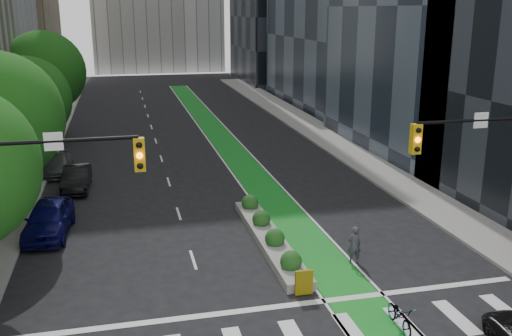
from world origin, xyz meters
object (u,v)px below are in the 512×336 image
cyclist (354,245)px  parked_car_left_far (57,165)px  bicycle (400,316)px  parked_car_left_near (49,219)px  median_planter (269,236)px  parked_car_left_mid (76,178)px

cyclist → parked_car_left_far: (-13.70, 17.53, -0.22)m
bicycle → parked_car_left_near: parked_car_left_near is taller
parked_car_left_near → bicycle: bearing=-38.2°
median_planter → bicycle: 8.57m
parked_car_left_mid → parked_car_left_far: (-1.46, 3.91, -0.09)m
parked_car_left_near → parked_car_left_mid: 7.24m
median_planter → cyclist: 4.24m
median_planter → parked_car_left_mid: size_ratio=2.37×
cyclist → parked_car_left_near: (-13.09, 6.43, -0.01)m
median_planter → bicycle: size_ratio=5.73×
parked_car_left_near → median_planter: bearing=-14.3°
cyclist → parked_car_left_far: size_ratio=0.39×
median_planter → parked_car_left_far: size_ratio=2.40×
median_planter → cyclist: bearing=-44.7°
parked_car_left_near → parked_car_left_far: parked_car_left_near is taller
bicycle → cyclist: (0.52, 5.24, 0.37)m
parked_car_left_mid → parked_car_left_far: bearing=112.2°
cyclist → median_planter: bearing=-42.5°
cyclist → parked_car_left_far: cyclist is taller
median_planter → parked_car_left_near: size_ratio=2.10×
cyclist → bicycle: bearing=86.5°
bicycle → cyclist: 5.28m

